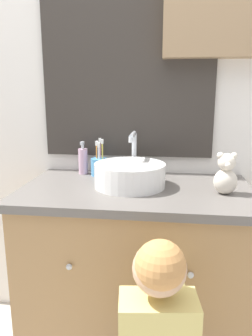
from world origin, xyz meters
The scene contains 6 objects.
wall_back centered at (0.02, 0.62, 1.29)m, with size 3.20×0.18×2.50m.
vanity_counter centered at (0.00, 0.30, 0.43)m, with size 1.02×0.59×0.86m.
sink_basin centered at (-0.03, 0.33, 0.92)m, with size 0.32×0.37×0.23m.
toothbrush_holder centered at (-0.21, 0.50, 0.92)m, with size 0.08×0.08×0.19m.
soap_dispenser centered at (-0.30, 0.52, 0.93)m, with size 0.05×0.05×0.17m.
teddy_bear centered at (0.37, 0.26, 0.95)m, with size 0.10×0.08×0.18m.
Camera 1 is at (0.13, -1.08, 1.28)m, focal length 35.00 mm.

